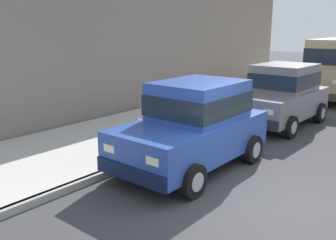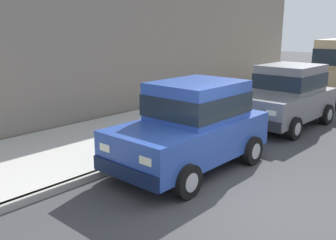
# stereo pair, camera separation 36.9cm
# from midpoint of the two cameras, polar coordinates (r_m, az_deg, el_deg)

# --- Properties ---
(ground_plane) EXTENTS (80.00, 80.00, 0.00)m
(ground_plane) POSITION_cam_midpoint_polar(r_m,az_deg,el_deg) (6.82, 14.32, -12.44)
(ground_plane) COLOR #38383A
(curb) EXTENTS (0.16, 64.00, 0.14)m
(curb) POSITION_cam_midpoint_polar(r_m,az_deg,el_deg) (8.50, -5.60, -6.13)
(curb) COLOR gray
(curb) RESTS_ON ground
(sidewalk) EXTENTS (3.60, 64.00, 0.14)m
(sidewalk) POSITION_cam_midpoint_polar(r_m,az_deg,el_deg) (9.79, -13.11, -3.68)
(sidewalk) COLOR #B7B5AD
(sidewalk) RESTS_ON ground
(car_blue_hatchback) EXTENTS (1.96, 3.80, 1.88)m
(car_blue_hatchback) POSITION_cam_midpoint_polar(r_m,az_deg,el_deg) (7.97, 2.74, -0.62)
(car_blue_hatchback) COLOR #28479E
(car_blue_hatchback) RESTS_ON ground
(car_grey_hatchback) EXTENTS (2.03, 3.84, 1.88)m
(car_grey_hatchback) POSITION_cam_midpoint_polar(r_m,az_deg,el_deg) (12.03, 16.18, 3.86)
(car_grey_hatchback) COLOR slate
(car_grey_hatchback) RESTS_ON ground
(dog_grey) EXTENTS (0.71, 0.39, 0.49)m
(dog_grey) POSITION_cam_midpoint_polar(r_m,az_deg,el_deg) (10.25, -5.09, -0.48)
(dog_grey) COLOR #999691
(dog_grey) RESTS_ON sidewalk
(building_facade) EXTENTS (0.50, 20.00, 4.91)m
(building_facade) POSITION_cam_midpoint_polar(r_m,az_deg,el_deg) (14.03, -3.75, 11.83)
(building_facade) COLOR slate
(building_facade) RESTS_ON ground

